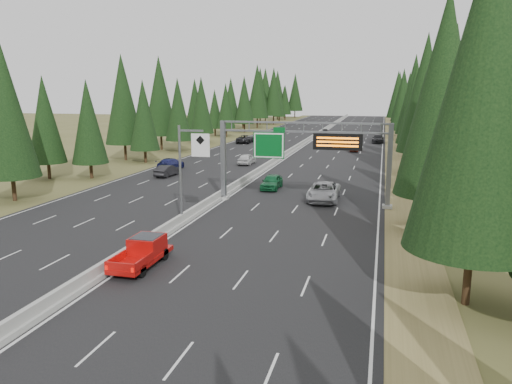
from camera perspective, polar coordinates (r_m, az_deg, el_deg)
road at (r=93.42m, az=4.66°, el=4.88°), size 32.00×260.00×0.08m
shoulder_right at (r=92.15m, az=15.66°, el=4.40°), size 3.60×260.00×0.06m
shoulder_left at (r=97.97m, az=-5.70°, el=5.17°), size 3.60×260.00×0.06m
median_barrier at (r=93.38m, az=4.66°, el=5.11°), size 0.70×260.00×0.85m
sign_gantry at (r=47.17m, az=6.17°, el=4.78°), size 16.75×0.98×7.80m
hov_sign_pole at (r=39.87m, az=-7.90°, el=2.73°), size 2.80×0.50×8.00m
tree_row_right at (r=81.73m, az=19.26°, el=10.09°), size 11.83×243.56×18.96m
tree_row_left at (r=96.57m, az=-8.95°, el=10.45°), size 12.38×240.85×18.53m
silver_minivan at (r=49.60m, az=7.76°, el=0.03°), size 2.97×6.37×1.76m
red_pickup at (r=31.90m, az=-12.64°, el=-6.46°), size 1.91×5.34×1.74m
car_ahead_green at (r=55.04m, az=1.80°, el=1.18°), size 1.90×4.71×1.60m
car_ahead_dkred at (r=91.35m, az=11.15°, el=5.02°), size 1.68×4.28×1.39m
car_ahead_dkgrey at (r=107.61m, az=13.77°, el=5.93°), size 2.40×5.73×1.65m
car_ahead_white at (r=109.84m, az=10.85°, el=6.16°), size 3.29×6.17×1.65m
car_ahead_far at (r=125.43m, az=7.89°, el=6.85°), size 2.15×4.44×1.46m
car_onc_near at (r=64.25m, az=-10.10°, el=2.43°), size 1.95×4.50×1.44m
car_onc_blue at (r=69.57m, az=-9.74°, el=3.19°), size 2.25×5.53×1.61m
car_onc_white at (r=73.72m, az=-1.05°, el=3.81°), size 2.00×4.74×1.60m
car_onc_far at (r=104.34m, az=-1.25°, el=6.09°), size 2.92×6.04×1.66m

